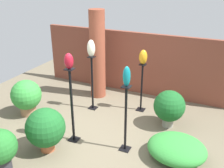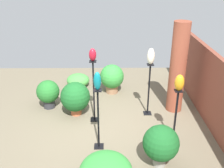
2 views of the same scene
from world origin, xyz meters
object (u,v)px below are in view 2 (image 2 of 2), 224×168
Objects in this scene: art_vase_teal at (97,81)px; potted_plant_mid_left at (161,144)px; art_vase_ruby at (93,55)px; pedestal_ivory at (149,92)px; potted_plant_near_pillar at (112,77)px; pedestal_amber at (175,118)px; brick_pillar at (178,68)px; art_vase_amber at (179,83)px; pedestal_ruby at (94,94)px; art_vase_ivory at (151,56)px; pedestal_teal at (98,122)px; potted_plant_mid_right at (48,92)px; potted_plant_front_left at (75,97)px.

art_vase_teal reaches higher than potted_plant_mid_left.
pedestal_ivory is at bearing 102.12° from art_vase_ruby.
potted_plant_near_pillar is at bearing -144.63° from pedestal_ivory.
pedestal_amber is 3.28× the size of art_vase_teal.
potted_plant_mid_left is (2.14, -0.76, -0.69)m from brick_pillar.
art_vase_teal is at bearing -81.80° from art_vase_amber.
potted_plant_near_pillar is 3.31m from potted_plant_mid_left.
pedestal_ruby is 1.62m from art_vase_ivory.
pedestal_amber is at bearing 98.20° from pedestal_teal.
pedestal_ruby is at bearing -172.30° from pedestal_teal.
pedestal_teal is 1.81m from art_vase_amber.
potted_plant_near_pillar is (-2.64, 0.30, -0.13)m from pedestal_teal.
pedestal_ruby is 2.00× the size of potted_plant_mid_right.
brick_pillar is 6.78× the size of art_vase_amber.
pedestal_ivory is 1.55× the size of potted_plant_front_left.
art_vase_teal is 0.47× the size of potted_plant_mid_right.
art_vase_ivory is 2.19m from potted_plant_mid_left.
art_vase_ruby is 0.74× the size of art_vase_ivory.
art_vase_ruby is 0.35× the size of potted_plant_mid_left.
art_vase_ivory reaches higher than pedestal_ivory.
art_vase_ivory reaches higher than potted_plant_mid_right.
art_vase_ruby is 0.34× the size of potted_plant_front_left.
art_vase_teal is (1.58, -1.94, 0.35)m from brick_pillar.
art_vase_ivory is (-1.13, -0.42, 0.18)m from art_vase_amber.
potted_plant_front_left reaches higher than potted_plant_mid_right.
potted_plant_mid_left is at bearing 15.41° from potted_plant_near_pillar.
pedestal_ivory is at bearing -159.66° from art_vase_amber.
art_vase_ivory is (-1.13, -0.42, 1.01)m from pedestal_amber.
art_vase_teal is at bearing 7.70° from art_vase_ruby.
art_vase_amber is 0.86× the size of art_vase_ivory.
potted_plant_mid_right is at bearing -98.01° from pedestal_ivory.
pedestal_teal is at bearing -6.55° from potted_plant_near_pillar.
potted_plant_mid_right is (-1.73, -1.40, -1.08)m from art_vase_teal.
potted_plant_mid_left is (1.62, 1.33, -1.21)m from art_vase_ruby.
brick_pillar reaches higher than potted_plant_near_pillar.
brick_pillar is 1.75× the size of pedestal_teal.
potted_plant_near_pillar is at bearing -164.59° from potted_plant_mid_left.
pedestal_ruby is 1.08m from pedestal_teal.
brick_pillar is 5.85× the size of art_vase_ivory.
pedestal_ivory is at bearing 90.11° from potted_plant_front_left.
potted_plant_front_left is at bearing -84.97° from brick_pillar.
potted_plant_near_pillar is (-1.57, 0.45, -1.21)m from art_vase_ruby.
pedestal_ruby is 2.11m from potted_plant_mid_left.
art_vase_amber reaches higher than pedestal_teal.
pedestal_teal is 1.50m from potted_plant_front_left.
potted_plant_front_left is at bearing -136.39° from potted_plant_mid_left.
pedestal_ivory reaches higher than pedestal_teal.
pedestal_ruby is 1.14× the size of pedestal_ivory.
potted_plant_near_pillar is at bearing 143.82° from potted_plant_front_left.
potted_plant_mid_right is (-0.66, -1.26, -1.26)m from art_vase_ruby.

